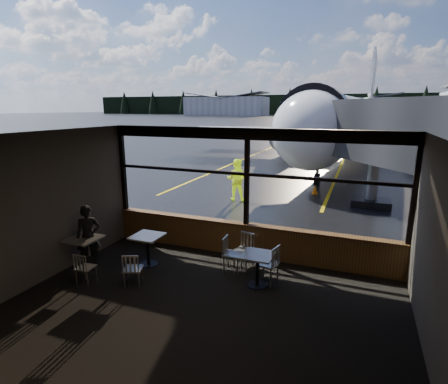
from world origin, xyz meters
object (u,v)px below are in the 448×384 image
Objects in this scene: cafe_table_near at (257,270)px; chair_left_s at (86,268)px; ground_crew at (236,179)px; cone_nose at (315,190)px; cafe_table_left at (85,253)px; cafe_table_mid at (148,250)px; chair_mid_s at (133,269)px; jet_bridge at (386,151)px; airliner at (354,90)px; passenger at (89,237)px; chair_near_w at (233,255)px; chair_near_e at (267,264)px; chair_near_n at (244,251)px.

chair_left_s reaches higher than cafe_table_near.
ground_crew reaches higher than cone_nose.
ground_crew is at bearing 81.02° from cafe_table_left.
chair_mid_s is at bearing -73.50° from cafe_table_mid.
cafe_table_mid is 0.98× the size of cafe_table_left.
jet_bridge reaches higher than cone_nose.
passenger is at bearing -96.92° from airliner.
airliner reaches higher than jet_bridge.
chair_mid_s is at bearing -53.82° from chair_near_w.
airliner reaches higher than chair_near_w.
chair_mid_s reaches higher than cafe_table_left.
cafe_table_left is 1.04× the size of chair_left_s.
chair_near_e is at bearing 50.97° from cafe_table_near.
cafe_table_left is at bearing 128.23° from chair_left_s.
airliner is 83.28× the size of cone_nose.
cone_nose is (0.85, 9.09, -0.24)m from chair_near_w.
chair_near_w reaches higher than chair_near_n.
airliner is 39.22× the size of chair_near_n.
cafe_table_mid is (-4.00, -23.50, -5.01)m from airliner.
cafe_table_left is 3.74m from chair_near_w.
cafe_table_left is 0.98× the size of chair_mid_s.
chair_near_n is at bearing 148.15° from chair_near_w.
chair_left_s is 8.59m from ground_crew.
chair_near_w is at bearing 18.84° from chair_mid_s.
cafe_table_mid is (-5.78, -7.00, -2.06)m from jet_bridge.
cafe_table_mid is at bearing 86.05° from chair_mid_s.
passenger is at bearing 74.95° from ground_crew.
ground_crew reaches higher than cafe_table_near.
chair_left_s is at bearing -109.17° from cone_nose.
chair_near_n reaches higher than cone_nose.
passenger is (-1.65, 0.45, 0.39)m from chair_mid_s.
airliner is at bearing -110.16° from ground_crew.
chair_near_w is at bearing 18.84° from cafe_table_left.
chair_near_e is 1.05× the size of chair_near_n.
chair_mid_s is at bearing 86.83° from ground_crew.
jet_bridge is 4.36m from cone_nose.
chair_near_e is 7.69m from ground_crew.
cafe_table_mid is 1.14m from chair_mid_s.
cafe_table_left reaches higher than chair_left_s.
chair_mid_s is at bearing 53.99° from chair_near_n.
chair_near_n is at bearing 104.96° from ground_crew.
chair_mid_s is at bearing -158.13° from cafe_table_near.
cafe_table_near is 4.34m from passenger.
chair_near_n is 2.75m from chair_mid_s.
cafe_table_left is at bearing 34.22° from chair_near_n.
passenger is at bearing 79.32° from cafe_table_left.
passenger is (-3.69, -1.40, 0.36)m from chair_near_n.
chair_near_w is (3.54, 1.21, 0.04)m from cafe_table_left.
cafe_table_mid is 7.17m from ground_crew.
airliner is at bearing 80.35° from cafe_table_mid.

